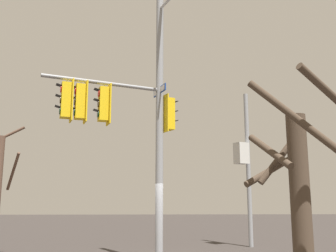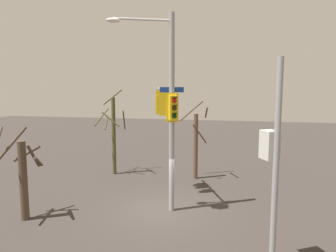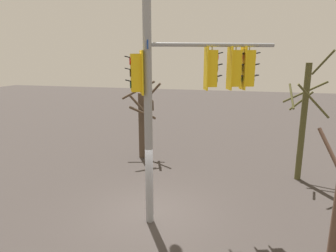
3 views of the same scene
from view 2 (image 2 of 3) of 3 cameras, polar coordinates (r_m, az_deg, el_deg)
ground_plane at (r=15.50m, az=-1.00°, el=-14.89°), size 80.00×80.00×0.00m
main_signal_pole_assembly at (r=15.26m, az=-0.41°, el=4.05°), size 4.90×3.22×9.04m
secondary_pole_assembly at (r=10.52m, az=18.39°, el=-5.17°), size 0.77×0.65×6.71m
bare_tree_behind_pole at (r=15.23m, az=-24.74°, el=-7.85°), size 2.25×2.22×4.06m
bare_tree_across_street at (r=19.95m, az=5.06°, el=-3.03°), size 1.85×1.91×4.90m
bare_tree_corner at (r=21.14m, az=-9.81°, el=-1.20°), size 1.80×1.92×5.61m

